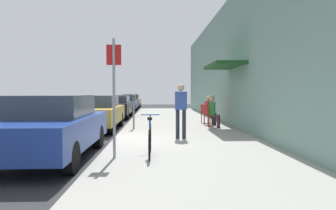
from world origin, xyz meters
name	(u,v)px	position (x,y,z in m)	size (l,w,h in m)	color
ground_plane	(112,144)	(0.00, 0.00, 0.00)	(60.00, 60.00, 0.00)	#2D2D30
sidewalk_slab	(181,133)	(2.25, 2.00, 0.06)	(4.50, 32.00, 0.12)	#9E9B93
building_facade	(246,58)	(4.65, 2.00, 2.83)	(1.40, 32.00, 5.66)	gray
parked_car_0	(53,126)	(-1.10, -1.89, 0.76)	(1.80, 4.40, 1.49)	navy
parked_car_1	(97,112)	(-1.10, 3.49, 0.74)	(1.80, 4.40, 1.43)	#A58433
parked_car_2	(116,106)	(-1.10, 9.42, 0.71)	(1.80, 4.40, 1.35)	black
parked_car_3	(125,103)	(-1.10, 15.29, 0.70)	(1.80, 4.40, 1.35)	navy
parked_car_4	(131,101)	(-1.10, 21.08, 0.72)	(1.80, 4.40, 1.37)	#A58433
parking_meter	(134,109)	(0.45, 2.81, 0.89)	(0.12, 0.10, 1.32)	slate
street_sign	(114,89)	(0.40, -2.41, 1.64)	(0.32, 0.06, 2.60)	gray
bicycle_0	(150,139)	(1.17, -2.13, 0.48)	(0.46, 1.71, 0.90)	black
cafe_chair_0	(212,115)	(3.64, 3.23, 0.62)	(0.56, 0.56, 0.87)	maroon
seated_patron_0	(214,110)	(3.69, 3.21, 0.82)	(0.51, 0.46, 1.29)	#232838
cafe_chair_1	(209,114)	(3.64, 4.07, 0.62)	(0.53, 0.53, 0.87)	maroon
seated_patron_1	(210,109)	(3.69, 4.08, 0.82)	(0.49, 0.44, 1.29)	#232838
cafe_chair_2	(205,112)	(3.63, 4.99, 0.62)	(0.52, 0.52, 0.87)	maroon
pedestrian_standing	(181,106)	(2.09, 0.29, 1.12)	(0.36, 0.22, 1.70)	#232838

